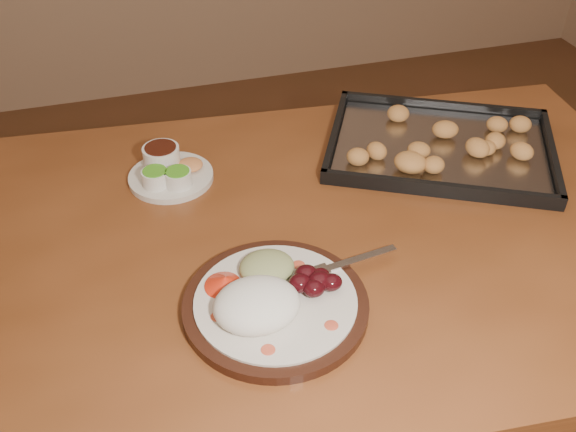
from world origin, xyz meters
name	(u,v)px	position (x,y,z in m)	size (l,w,h in m)	color
ground	(368,408)	(0.00, 0.00, 0.00)	(4.00, 4.00, 0.00)	brown
dining_table	(291,272)	(-0.25, -0.08, 0.65)	(1.57, 1.03, 0.75)	brown
dinner_plate	(271,299)	(-0.33, -0.25, 0.77)	(0.38, 0.30, 0.07)	black
condiment_saucer	(168,170)	(-0.43, 0.15, 0.77)	(0.17, 0.17, 0.06)	beige
baking_tray	(440,144)	(0.14, 0.09, 0.77)	(0.58, 0.52, 0.05)	black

